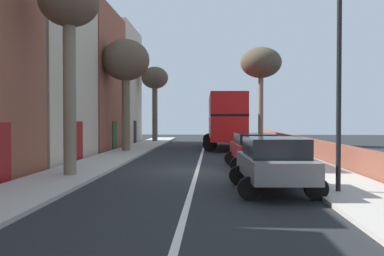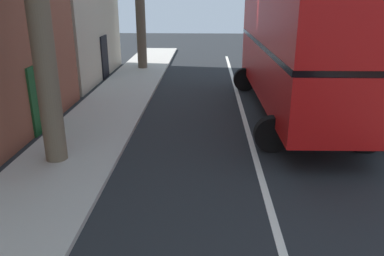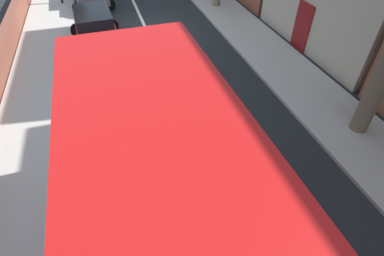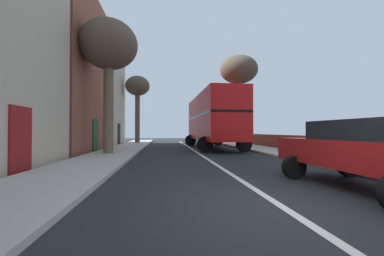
% 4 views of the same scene
% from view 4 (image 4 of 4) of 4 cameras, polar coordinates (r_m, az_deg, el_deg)
% --- Properties ---
extents(ground_plane, '(84.00, 84.00, 0.00)m').
position_cam_4_polar(ground_plane, '(4.57, 21.31, -17.54)').
color(ground_plane, black).
extents(road_centre_line, '(0.16, 54.00, 0.01)m').
position_cam_4_polar(road_centre_line, '(4.57, 21.31, -17.50)').
color(road_centre_line, silver).
rests_on(road_centre_line, ground).
extents(double_decker_bus, '(3.69, 10.13, 4.06)m').
position_cam_4_polar(double_decker_bus, '(18.45, 4.99, 2.39)').
color(double_decker_bus, red).
rests_on(double_decker_bus, ground).
extents(parked_car_red_right_2, '(2.54, 4.67, 1.58)m').
position_cam_4_polar(parked_car_red_right_2, '(6.62, 36.91, -4.17)').
color(parked_car_red_right_2, '#AD1919').
rests_on(parked_car_red_right_2, ground).
extents(street_tree_left_0, '(3.18, 3.18, 7.46)m').
position_cam_4_polar(street_tree_left_0, '(14.69, -19.49, 17.86)').
color(street_tree_left_0, brown).
rests_on(street_tree_left_0, sidewalk_left).
extents(street_tree_left_4, '(2.60, 2.60, 7.22)m').
position_cam_4_polar(street_tree_left_4, '(26.61, -13.04, 9.25)').
color(street_tree_left_4, brown).
rests_on(street_tree_left_4, sidewalk_left).
extents(street_tree_right_5, '(3.41, 3.41, 8.10)m').
position_cam_4_polar(street_tree_right_5, '(22.49, 11.26, 13.33)').
color(street_tree_right_5, '#7A6B56').
rests_on(street_tree_right_5, sidewalk_right).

